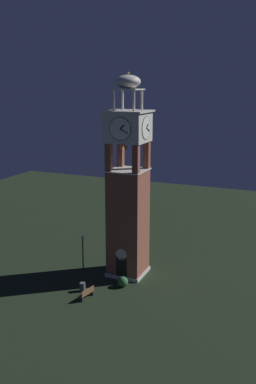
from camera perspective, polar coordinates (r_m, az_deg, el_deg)
The scene contains 6 objects.
ground at distance 43.37m, azimuth 0.00°, elevation -10.62°, with size 80.00×80.00×0.00m, color black.
clock_tower at distance 40.73m, azimuth -0.00°, elevation -0.46°, with size 3.83×3.83×19.14m.
park_bench at distance 38.62m, azimuth -5.45°, elevation -13.14°, with size 0.75×1.66×0.95m.
lamp_post at distance 43.49m, azimuth -5.99°, elevation -7.08°, with size 0.36×0.36×3.55m.
trash_bin at distance 39.94m, azimuth -6.00°, elevation -12.33°, with size 0.52×0.52×0.80m, color #4C4C51.
shrub_near_entry at distance 40.51m, azimuth -0.67°, elevation -11.73°, with size 0.96×0.96×0.96m, color #336638.
Camera 1 is at (15.43, -36.32, 17.99)m, focal length 40.49 mm.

